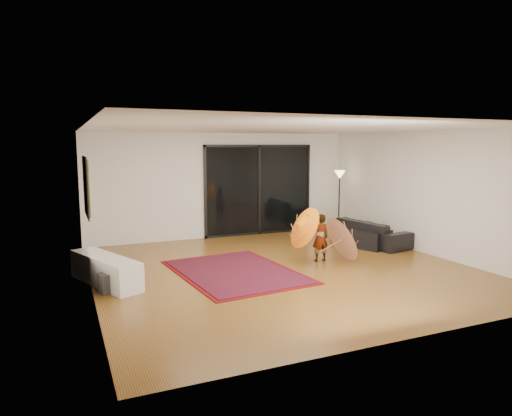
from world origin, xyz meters
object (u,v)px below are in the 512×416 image
media_console (106,270)px  ottoman (371,239)px  child (320,238)px  sofa (370,232)px

media_console → ottoman: (5.99, 0.51, -0.04)m
media_console → ottoman: media_console is taller
child → ottoman: bearing=-156.4°
ottoman → child: 1.89m
sofa → child: size_ratio=2.05×
ottoman → sofa: bearing=58.1°
media_console → ottoman: bearing=-17.2°
sofa → ottoman: (-0.21, -0.34, -0.09)m
media_console → sofa: sofa is taller
media_console → ottoman: size_ratio=2.43×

